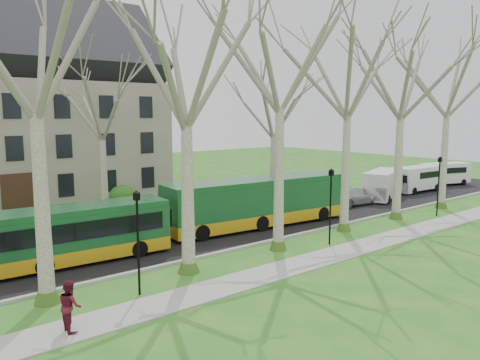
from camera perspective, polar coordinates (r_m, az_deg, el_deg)
name	(u,v)px	position (r m, az deg, el deg)	size (l,w,h in m)	color
ground	(237,261)	(24.30, -0.34, -9.79)	(120.00, 120.00, 0.00)	#23681D
sidewalk	(270,273)	(22.50, 3.72, -11.22)	(70.00, 2.00, 0.06)	gray
road	(180,238)	(28.62, -7.28, -7.03)	(80.00, 8.00, 0.06)	black
curb	(220,253)	(25.42, -2.47, -8.83)	(80.00, 0.25, 0.14)	#A5A39E
tree_row_verge	(233,123)	(23.37, -0.82, 6.95)	(49.00, 7.00, 14.00)	gray
tree_row_far	(117,136)	(31.92, -14.75, 5.20)	(33.00, 7.00, 12.00)	gray
lamp_row	(250,215)	(22.89, 1.22, -4.25)	(36.22, 0.22, 4.30)	black
hedges	(55,210)	(34.15, -21.64, -3.40)	(30.60, 8.60, 2.00)	#285418
bus_lead	(50,237)	(24.64, -22.12, -6.47)	(11.71, 2.44, 2.93)	#164D26
bus_follow	(259,201)	(30.99, 2.30, -2.63)	(13.11, 2.73, 3.28)	#164D26
sedan	(353,196)	(39.41, 13.61, -1.86)	(2.09, 5.13, 1.49)	silver
van_a	(383,185)	(42.59, 17.04, -0.58)	(5.71, 2.08, 2.49)	silver
van_b	(417,179)	(47.70, 20.79, 0.09)	(5.48, 1.99, 2.39)	silver
van_c	(445,174)	(53.25, 23.70, 0.67)	(5.27, 1.92, 2.30)	silver
pedestrian_b	(70,305)	(17.57, -20.02, -14.17)	(0.87, 0.68, 1.79)	#5B1423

